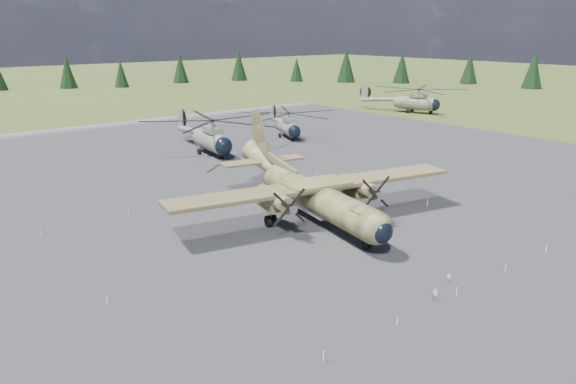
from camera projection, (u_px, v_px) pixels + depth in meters
ground at (302, 245)px, 46.18m from camera, size 500.00×500.00×0.00m
apron at (234, 215)px, 53.63m from camera, size 120.00×120.00×0.04m
transport_plane at (311, 190)px, 52.15m from camera, size 28.41×25.51×9.38m
helicopter_near at (211, 130)px, 78.01m from camera, size 22.55×24.71×5.08m
helicopter_mid at (288, 120)px, 90.33m from camera, size 21.64×21.64×4.21m
helicopter_far at (416, 96)px, 117.20m from camera, size 25.50×25.69×5.07m
info_placard_left at (435, 294)px, 36.57m from camera, size 0.54×0.34×0.78m
info_placard_right at (449, 277)px, 39.18m from camera, size 0.44×0.25×0.66m
barrier_fence at (298, 241)px, 45.70m from camera, size 33.12×29.62×0.85m
treeline at (234, 185)px, 45.70m from camera, size 304.79×302.40×10.95m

